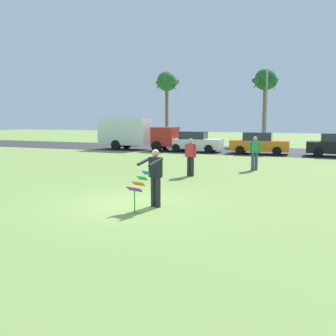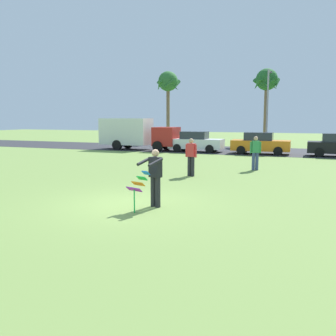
{
  "view_description": "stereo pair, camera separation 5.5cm",
  "coord_description": "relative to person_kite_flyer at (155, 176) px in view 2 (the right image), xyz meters",
  "views": [
    {
      "loc": [
        5.23,
        -10.05,
        2.64
      ],
      "look_at": [
        0.85,
        0.98,
        1.05
      ],
      "focal_mm": 39.93,
      "sensor_mm": 36.0,
      "label": 1
    },
    {
      "loc": [
        5.29,
        -10.03,
        2.64
      ],
      "look_at": [
        0.85,
        0.98,
        1.05
      ],
      "focal_mm": 39.93,
      "sensor_mm": 36.0,
      "label": 2
    }
  ],
  "objects": [
    {
      "name": "palm_tree_left_near",
      "position": [
        -10.74,
        27.72,
        5.3
      ],
      "size": [
        2.58,
        2.71,
        7.59
      ],
      "color": "brown",
      "rests_on": "ground"
    },
    {
      "name": "person_walker_near",
      "position": [
        -0.9,
        6.08,
        -0.02
      ],
      "size": [
        0.56,
        0.28,
        1.73
      ],
      "color": "#26262B",
      "rests_on": "ground"
    },
    {
      "name": "road_strip",
      "position": [
        -0.84,
        20.5,
        -0.95
      ],
      "size": [
        120.0,
        8.0,
        0.01
      ],
      "primitive_type": "cube",
      "color": "#2D2D33",
      "rests_on": "ground"
    },
    {
      "name": "person_kite_flyer",
      "position": [
        0.0,
        0.0,
        0.0
      ],
      "size": [
        0.68,
        0.75,
        1.73
      ],
      "color": "#26262B",
      "rests_on": "ground"
    },
    {
      "name": "parked_car_orange",
      "position": [
        0.47,
        18.1,
        -0.18
      ],
      "size": [
        4.26,
        1.95,
        1.6
      ],
      "color": "orange",
      "rests_on": "ground"
    },
    {
      "name": "kite_held",
      "position": [
        -0.21,
        -0.69,
        -0.19
      ],
      "size": [
        0.53,
        0.71,
        1.14
      ],
      "color": "blue",
      "rests_on": "ground"
    },
    {
      "name": "streetlight_pole",
      "position": [
        0.01,
        25.3,
        3.05
      ],
      "size": [
        0.24,
        1.65,
        7.0
      ],
      "color": "#9E9EA3",
      "rests_on": "ground"
    },
    {
      "name": "palm_tree_right_near",
      "position": [
        -0.48,
        27.84,
        5.12
      ],
      "size": [
        2.58,
        2.71,
        7.41
      ],
      "color": "brown",
      "rests_on": "ground"
    },
    {
      "name": "ground_plane",
      "position": [
        -0.84,
        0.04,
        -0.95
      ],
      "size": [
        120.0,
        120.0,
        0.0
      ],
      "primitive_type": "plane",
      "color": "olive"
    },
    {
      "name": "parked_car_white",
      "position": [
        -4.51,
        18.1,
        -0.18
      ],
      "size": [
        4.23,
        1.9,
        1.6
      ],
      "color": "white",
      "rests_on": "ground"
    },
    {
      "name": "parked_truck_red_cab",
      "position": [
        -9.88,
        18.1,
        0.46
      ],
      "size": [
        6.73,
        2.19,
        2.62
      ],
      "color": "#B2231E",
      "rests_on": "ground"
    },
    {
      "name": "person_walker_far",
      "position": [
        1.51,
        9.2,
        -0.02
      ],
      "size": [
        0.53,
        0.34,
        1.73
      ],
      "color": "#384772",
      "rests_on": "ground"
    }
  ]
}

